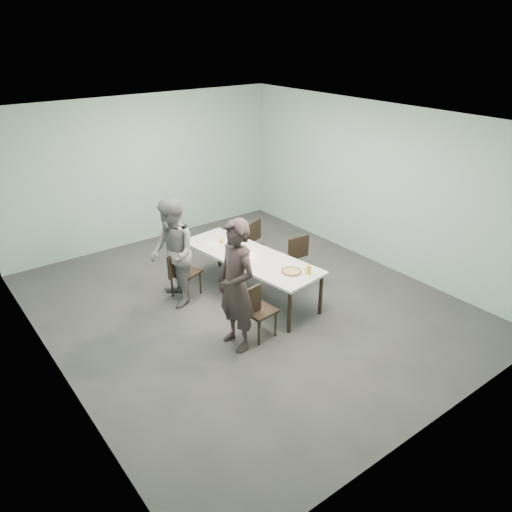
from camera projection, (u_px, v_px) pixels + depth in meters
ground at (245, 304)px, 8.27m from camera, size 7.00×7.00×0.00m
room_shell at (244, 187)px, 7.41m from camera, size 6.02×7.02×3.01m
table at (250, 259)px, 8.26m from camera, size 1.24×2.70×0.75m
chair_near_left at (255, 308)px, 7.19m from camera, size 0.63×0.46×0.87m
chair_far_left at (182, 270)px, 8.29m from camera, size 0.65×0.54×0.87m
chair_near_right at (293, 257)px, 8.75m from camera, size 0.63×0.46×0.87m
chair_far_right at (251, 241)px, 9.39m from camera, size 0.65×0.55×0.87m
diner_near at (236, 286)px, 6.84m from camera, size 0.48×0.72×1.93m
diner_far at (172, 253)px, 7.97m from camera, size 0.87×1.01×1.79m
pizza at (291, 272)px, 7.66m from camera, size 0.34×0.34×0.04m
side_plate at (286, 264)px, 7.94m from camera, size 0.18×0.18×0.01m
beer_glass at (309, 270)px, 7.60m from camera, size 0.08×0.08×0.15m
water_tumbler at (307, 270)px, 7.66m from camera, size 0.08×0.08×0.09m
tealight at (247, 255)px, 8.21m from camera, size 0.06×0.06×0.05m
amber_tumbler at (222, 241)px, 8.69m from camera, size 0.07×0.07×0.08m
menu at (211, 244)px, 8.64m from camera, size 0.33×0.26×0.01m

